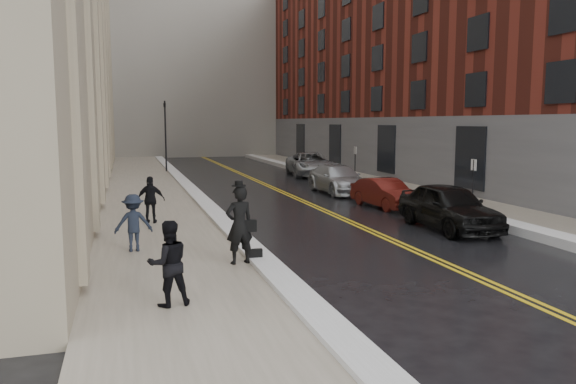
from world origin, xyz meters
TOP-DOWN VIEW (x-y plane):
  - ground at (0.00, 0.00)m, footprint 160.00×160.00m
  - sidewalk_left at (-4.50, 16.00)m, footprint 4.00×64.00m
  - sidewalk_right at (9.00, 16.00)m, footprint 3.00×64.00m
  - lane_stripe_a at (2.38, 16.00)m, footprint 0.12×64.00m
  - lane_stripe_b at (2.62, 16.00)m, footprint 0.12×64.00m
  - snow_ridge_left at (-2.20, 16.00)m, footprint 0.70×60.80m
  - snow_ridge_right at (7.15, 16.00)m, footprint 0.85×60.80m
  - building_right at (17.50, 23.00)m, footprint 14.00×50.00m
  - traffic_signal at (-2.60, 30.00)m, footprint 0.18×0.15m
  - parking_sign_near at (7.90, 8.00)m, footprint 0.06×0.35m
  - parking_sign_far at (7.90, 20.00)m, footprint 0.06×0.35m
  - car_black at (5.20, 5.43)m, footprint 1.99×4.75m
  - car_maroon at (5.30, 10.58)m, footprint 1.77×3.99m
  - car_silver_near at (5.20, 15.89)m, footprint 2.16×5.08m
  - car_silver_far at (6.80, 25.25)m, footprint 3.36×6.09m
  - pedestrian_main at (-2.80, 2.27)m, footprint 0.80×0.61m
  - pedestrian_a at (-4.76, -0.57)m, footprint 0.91×0.77m
  - pedestrian_b at (-5.34, 4.45)m, footprint 1.03×0.60m
  - pedestrian_c at (-4.67, 8.76)m, footprint 1.04×0.59m

SIDE VIEW (x-z plane):
  - ground at x=0.00m, z-range 0.00..0.00m
  - lane_stripe_a at x=2.38m, z-range 0.00..0.01m
  - lane_stripe_b at x=2.62m, z-range 0.00..0.01m
  - sidewalk_left at x=-4.50m, z-range 0.00..0.15m
  - sidewalk_right at x=9.00m, z-range 0.00..0.15m
  - snow_ridge_left at x=-2.20m, z-range 0.00..0.26m
  - snow_ridge_right at x=7.15m, z-range 0.00..0.30m
  - car_maroon at x=5.30m, z-range 0.00..1.27m
  - car_silver_near at x=5.20m, z-range 0.00..1.46m
  - car_black at x=5.20m, z-range 0.00..1.60m
  - car_silver_far at x=6.80m, z-range 0.00..1.62m
  - pedestrian_b at x=-5.34m, z-range 0.15..1.74m
  - pedestrian_c at x=-4.67m, z-range 0.15..1.81m
  - pedestrian_a at x=-4.76m, z-range 0.15..1.83m
  - pedestrian_main at x=-2.80m, z-range 0.15..2.13m
  - parking_sign_near at x=7.90m, z-range 0.24..2.47m
  - parking_sign_far at x=7.90m, z-range 0.24..2.47m
  - traffic_signal at x=-2.60m, z-range 0.48..5.68m
  - building_right at x=17.50m, z-range 0.00..18.00m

